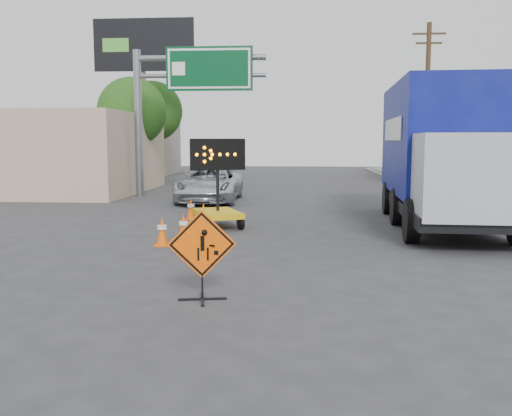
# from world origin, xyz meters

# --- Properties ---
(ground) EXTENTS (100.00, 100.00, 0.00)m
(ground) POSITION_xyz_m (0.00, 0.00, 0.00)
(ground) COLOR #2D2D30
(ground) RESTS_ON ground
(curb_right) EXTENTS (0.40, 60.00, 0.12)m
(curb_right) POSITION_xyz_m (7.20, 15.00, 0.06)
(curb_right) COLOR gray
(curb_right) RESTS_ON ground
(sidewalk_right) EXTENTS (4.00, 60.00, 0.15)m
(sidewalk_right) POSITION_xyz_m (9.50, 15.00, 0.07)
(sidewalk_right) COLOR gray
(sidewalk_right) RESTS_ON ground
(storefront_left_near) EXTENTS (14.00, 10.00, 4.00)m
(storefront_left_near) POSITION_xyz_m (-14.00, 20.00, 2.00)
(storefront_left_near) COLOR tan
(storefront_left_near) RESTS_ON ground
(storefront_left_far) EXTENTS (12.00, 10.00, 4.40)m
(storefront_left_far) POSITION_xyz_m (-15.00, 34.00, 2.20)
(storefront_left_far) COLOR gray
(storefront_left_far) RESTS_ON ground
(building_right_far) EXTENTS (10.00, 14.00, 4.60)m
(building_right_far) POSITION_xyz_m (13.00, 30.00, 2.30)
(building_right_far) COLOR tan
(building_right_far) RESTS_ON ground
(highway_gantry) EXTENTS (6.18, 0.38, 6.90)m
(highway_gantry) POSITION_xyz_m (-4.43, 17.96, 5.07)
(highway_gantry) COLOR slate
(highway_gantry) RESTS_ON ground
(billboard) EXTENTS (6.10, 0.54, 9.85)m
(billboard) POSITION_xyz_m (-8.35, 25.87, 7.35)
(billboard) COLOR slate
(billboard) RESTS_ON ground
(utility_pole_far) EXTENTS (1.80, 0.26, 9.00)m
(utility_pole_far) POSITION_xyz_m (8.00, 24.00, 4.68)
(utility_pole_far) COLOR #45311D
(utility_pole_far) RESTS_ON ground
(tree_left_near) EXTENTS (3.71, 3.71, 6.03)m
(tree_left_near) POSITION_xyz_m (-8.00, 22.00, 4.16)
(tree_left_near) COLOR #45311D
(tree_left_near) RESTS_ON ground
(tree_left_far) EXTENTS (4.10, 4.10, 6.66)m
(tree_left_far) POSITION_xyz_m (-9.00, 30.00, 4.60)
(tree_left_far) COLOR #45311D
(tree_left_far) RESTS_ON ground
(construction_sign) EXTENTS (1.13, 0.80, 1.51)m
(construction_sign) POSITION_xyz_m (-0.46, 0.65, 0.80)
(construction_sign) COLOR black
(construction_sign) RESTS_ON ground
(arrow_board) EXTENTS (1.80, 2.19, 2.69)m
(arrow_board) POSITION_xyz_m (-1.37, 8.58, 0.61)
(arrow_board) COLOR gold
(arrow_board) RESTS_ON ground
(pickup_truck) EXTENTS (2.58, 5.45, 1.50)m
(pickup_truck) POSITION_xyz_m (-2.80, 15.88, 0.75)
(pickup_truck) COLOR silver
(pickup_truck) RESTS_ON ground
(box_truck) EXTENTS (3.33, 9.42, 4.42)m
(box_truck) POSITION_xyz_m (5.46, 9.45, 2.00)
(box_truck) COLOR black
(box_truck) RESTS_ON ground
(cone_a) EXTENTS (0.39, 0.39, 0.75)m
(cone_a) POSITION_xyz_m (-1.28, 3.88, 0.37)
(cone_a) COLOR #F35605
(cone_a) RESTS_ON ground
(cone_b) EXTENTS (0.38, 0.38, 0.74)m
(cone_b) POSITION_xyz_m (-2.32, 5.44, 0.37)
(cone_b) COLOR #F35605
(cone_b) RESTS_ON ground
(cone_c) EXTENTS (0.46, 0.46, 0.72)m
(cone_c) POSITION_xyz_m (-1.95, 6.26, 0.36)
(cone_c) COLOR #F35605
(cone_c) RESTS_ON ground
(cone_d) EXTENTS (0.46, 0.46, 0.70)m
(cone_d) POSITION_xyz_m (-1.90, 9.06, 0.35)
(cone_d) COLOR #F35605
(cone_d) RESTS_ON ground
(cone_e) EXTENTS (0.49, 0.49, 0.73)m
(cone_e) POSITION_xyz_m (-2.53, 10.29, 0.37)
(cone_e) COLOR #F35605
(cone_e) RESTS_ON ground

